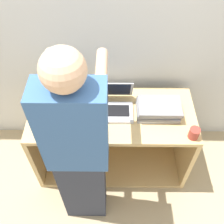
{
  "coord_description": "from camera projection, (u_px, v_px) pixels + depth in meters",
  "views": [
    {
      "loc": [
        0.01,
        -1.09,
        2.39
      ],
      "look_at": [
        0.0,
        0.21,
        0.88
      ],
      "focal_mm": 42.0,
      "sensor_mm": 36.0,
      "label": 1
    }
  ],
  "objects": [
    {
      "name": "ground_plane",
      "position": [
        112.0,
        188.0,
        2.52
      ],
      "size": [
        12.0,
        12.0,
        0.0
      ],
      "primitive_type": "plane",
      "color": "tan"
    },
    {
      "name": "wall_back",
      "position": [
        113.0,
        38.0,
        2.07
      ],
      "size": [
        8.0,
        0.05,
        2.4
      ],
      "color": "silver",
      "rests_on": "ground_plane"
    },
    {
      "name": "cart",
      "position": [
        112.0,
        133.0,
        2.48
      ],
      "size": [
        1.37,
        0.6,
        0.76
      ],
      "color": "tan",
      "rests_on": "ground_plane"
    },
    {
      "name": "laptop_open",
      "position": [
        112.0,
        105.0,
        2.14
      ],
      "size": [
        0.34,
        0.31,
        0.23
      ],
      "color": "#B7B7BC",
      "rests_on": "cart"
    },
    {
      "name": "laptop_stack_left",
      "position": [
        65.0,
        105.0,
        2.07
      ],
      "size": [
        0.36,
        0.25,
        0.19
      ],
      "color": "#B7B7BC",
      "rests_on": "cart"
    },
    {
      "name": "laptop_stack_right",
      "position": [
        158.0,
        109.0,
        2.1
      ],
      "size": [
        0.35,
        0.24,
        0.11
      ],
      "color": "#B7B7BC",
      "rests_on": "cart"
    },
    {
      "name": "person",
      "position": [
        79.0,
        154.0,
        1.75
      ],
      "size": [
        0.4,
        0.53,
        1.73
      ],
      "color": "#2D3342",
      "rests_on": "ground_plane"
    },
    {
      "name": "mug",
      "position": [
        194.0,
        133.0,
        1.96
      ],
      "size": [
        0.08,
        0.08,
        0.09
      ],
      "color": "#9E382D",
      "rests_on": "cart"
    }
  ]
}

